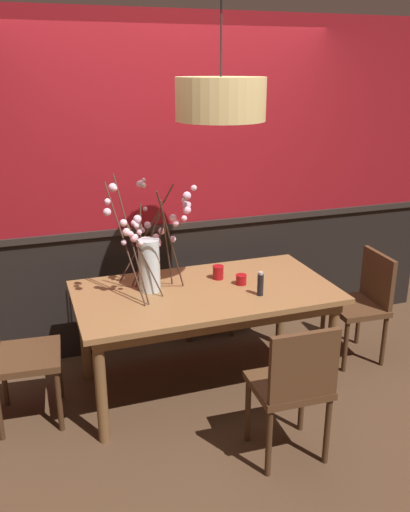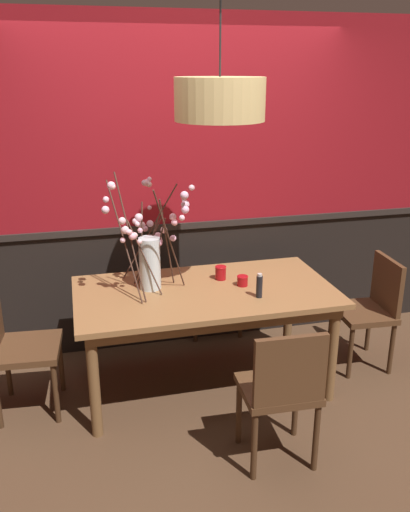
{
  "view_description": "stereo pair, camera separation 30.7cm",
  "coord_description": "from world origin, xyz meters",
  "px_view_note": "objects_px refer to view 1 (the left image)",
  "views": [
    {
      "loc": [
        -1.13,
        -3.24,
        2.21
      ],
      "look_at": [
        0.0,
        0.0,
        1.0
      ],
      "focal_mm": 37.87,
      "sensor_mm": 36.0,
      "label": 1
    },
    {
      "loc": [
        -0.84,
        -3.33,
        2.21
      ],
      "look_at": [
        0.0,
        0.0,
        1.0
      ],
      "focal_mm": 37.87,
      "sensor_mm": 36.0,
      "label": 2
    }
  ],
  "objects_px": {
    "chair_head_west_end": "(13,349)",
    "vase_with_blossoms": "(149,254)",
    "chair_far_side_right": "(203,274)",
    "condiment_bottle": "(260,284)",
    "candle_holder_nearer_edge": "(241,279)",
    "pendant_lamp": "(221,99)",
    "chair_near_side_right": "(294,384)",
    "candle_holder_nearer_center": "(218,272)",
    "dining_table": "(205,300)",
    "chair_head_east_end": "(363,299)"
  },
  "relations": [
    {
      "from": "chair_head_west_end",
      "to": "vase_with_blossoms",
      "type": "xyz_separation_m",
      "value": [
        0.93,
        0.1,
        0.5
      ]
    },
    {
      "from": "chair_far_side_right",
      "to": "condiment_bottle",
      "type": "xyz_separation_m",
      "value": [
        0.02,
        -1.12,
        0.34
      ]
    },
    {
      "from": "candle_holder_nearer_edge",
      "to": "pendant_lamp",
      "type": "relative_size",
      "value": 0.11
    },
    {
      "from": "chair_near_side_right",
      "to": "candle_holder_nearer_center",
      "type": "xyz_separation_m",
      "value": [
        -0.06,
        1.07,
        0.3
      ]
    },
    {
      "from": "chair_head_west_end",
      "to": "candle_holder_nearer_edge",
      "type": "xyz_separation_m",
      "value": [
        1.56,
        -0.01,
        0.27
      ]
    },
    {
      "from": "dining_table",
      "to": "chair_head_west_end",
      "type": "distance_m",
      "value": 1.29
    },
    {
      "from": "candle_holder_nearer_edge",
      "to": "condiment_bottle",
      "type": "xyz_separation_m",
      "value": [
        0.05,
        -0.22,
        0.04
      ]
    },
    {
      "from": "dining_table",
      "to": "condiment_bottle",
      "type": "bearing_deg",
      "value": -33.99
    },
    {
      "from": "candle_holder_nearer_center",
      "to": "candle_holder_nearer_edge",
      "type": "height_order",
      "value": "candle_holder_nearer_center"
    },
    {
      "from": "dining_table",
      "to": "chair_head_east_end",
      "type": "distance_m",
      "value": 1.32
    },
    {
      "from": "chair_head_west_end",
      "to": "condiment_bottle",
      "type": "distance_m",
      "value": 1.65
    },
    {
      "from": "dining_table",
      "to": "vase_with_blossoms",
      "type": "bearing_deg",
      "value": 161.64
    },
    {
      "from": "condiment_bottle",
      "to": "pendant_lamp",
      "type": "height_order",
      "value": "pendant_lamp"
    },
    {
      "from": "dining_table",
      "to": "chair_head_east_end",
      "type": "bearing_deg",
      "value": 0.01
    },
    {
      "from": "chair_head_west_end",
      "to": "chair_head_east_end",
      "type": "bearing_deg",
      "value": -0.4
    },
    {
      "from": "chair_head_east_end",
      "to": "chair_near_side_right",
      "type": "bearing_deg",
      "value": -140.27
    },
    {
      "from": "dining_table",
      "to": "pendant_lamp",
      "type": "bearing_deg",
      "value": -48.32
    },
    {
      "from": "chair_head_east_end",
      "to": "candle_holder_nearer_edge",
      "type": "bearing_deg",
      "value": 179.72
    },
    {
      "from": "candle_holder_nearer_edge",
      "to": "pendant_lamp",
      "type": "distance_m",
      "value": 1.25
    },
    {
      "from": "chair_far_side_right",
      "to": "vase_with_blossoms",
      "type": "relative_size",
      "value": 1.07
    },
    {
      "from": "chair_far_side_right",
      "to": "candle_holder_nearer_edge",
      "type": "bearing_deg",
      "value": -91.43
    },
    {
      "from": "chair_head_west_end",
      "to": "pendant_lamp",
      "type": "bearing_deg",
      "value": -4.16
    },
    {
      "from": "dining_table",
      "to": "candle_holder_nearer_center",
      "type": "distance_m",
      "value": 0.26
    },
    {
      "from": "chair_head_west_end",
      "to": "vase_with_blossoms",
      "type": "height_order",
      "value": "vase_with_blossoms"
    },
    {
      "from": "vase_with_blossoms",
      "to": "candle_holder_nearer_center",
      "type": "bearing_deg",
      "value": 4.48
    },
    {
      "from": "chair_near_side_right",
      "to": "condiment_bottle",
      "type": "xyz_separation_m",
      "value": [
        0.1,
        0.69,
        0.33
      ]
    },
    {
      "from": "chair_near_side_right",
      "to": "chair_far_side_right",
      "type": "bearing_deg",
      "value": 87.59
    },
    {
      "from": "chair_far_side_right",
      "to": "candle_holder_nearer_edge",
      "type": "relative_size",
      "value": 10.97
    },
    {
      "from": "dining_table",
      "to": "condiment_bottle",
      "type": "relative_size",
      "value": 10.62
    },
    {
      "from": "chair_head_west_end",
      "to": "candle_holder_nearer_edge",
      "type": "height_order",
      "value": "chair_head_west_end"
    },
    {
      "from": "chair_far_side_right",
      "to": "chair_head_east_end",
      "type": "bearing_deg",
      "value": -41.73
    },
    {
      "from": "chair_far_side_right",
      "to": "condiment_bottle",
      "type": "distance_m",
      "value": 1.17
    },
    {
      "from": "candle_holder_nearer_edge",
      "to": "chair_far_side_right",
      "type": "bearing_deg",
      "value": 88.57
    },
    {
      "from": "vase_with_blossoms",
      "to": "candle_holder_nearer_center",
      "type": "height_order",
      "value": "vase_with_blossoms"
    },
    {
      "from": "condiment_bottle",
      "to": "candle_holder_nearer_edge",
      "type": "bearing_deg",
      "value": 101.73
    },
    {
      "from": "chair_far_side_right",
      "to": "vase_with_blossoms",
      "type": "bearing_deg",
      "value": -129.67
    },
    {
      "from": "chair_head_west_end",
      "to": "chair_near_side_right",
      "type": "bearing_deg",
      "value": -31.65
    },
    {
      "from": "chair_head_west_end",
      "to": "chair_far_side_right",
      "type": "xyz_separation_m",
      "value": [
        1.58,
        0.89,
        -0.02
      ]
    },
    {
      "from": "chair_near_side_right",
      "to": "chair_head_west_end",
      "type": "distance_m",
      "value": 1.77
    },
    {
      "from": "dining_table",
      "to": "chair_near_side_right",
      "type": "bearing_deg",
      "value": -76.5
    },
    {
      "from": "chair_near_side_right",
      "to": "condiment_bottle",
      "type": "height_order",
      "value": "condiment_bottle"
    },
    {
      "from": "pendant_lamp",
      "to": "chair_head_east_end",
      "type": "bearing_deg",
      "value": 3.72
    },
    {
      "from": "candle_holder_nearer_edge",
      "to": "condiment_bottle",
      "type": "distance_m",
      "value": 0.23
    },
    {
      "from": "dining_table",
      "to": "chair_far_side_right",
      "type": "xyz_separation_m",
      "value": [
        0.29,
        0.91,
        -0.18
      ]
    },
    {
      "from": "chair_far_side_right",
      "to": "candle_holder_nearer_edge",
      "type": "distance_m",
      "value": 0.95
    },
    {
      "from": "candle_holder_nearer_center",
      "to": "condiment_bottle",
      "type": "xyz_separation_m",
      "value": [
        0.16,
        -0.37,
        0.03
      ]
    },
    {
      "from": "candle_holder_nearer_edge",
      "to": "pendant_lamp",
      "type": "bearing_deg",
      "value": -156.87
    },
    {
      "from": "chair_head_west_end",
      "to": "pendant_lamp",
      "type": "height_order",
      "value": "pendant_lamp"
    },
    {
      "from": "chair_head_west_end",
      "to": "pendant_lamp",
      "type": "distance_m",
      "value": 2.03
    },
    {
      "from": "chair_head_west_end",
      "to": "candle_holder_nearer_center",
      "type": "xyz_separation_m",
      "value": [
        1.44,
        0.14,
        0.28
      ]
    }
  ]
}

